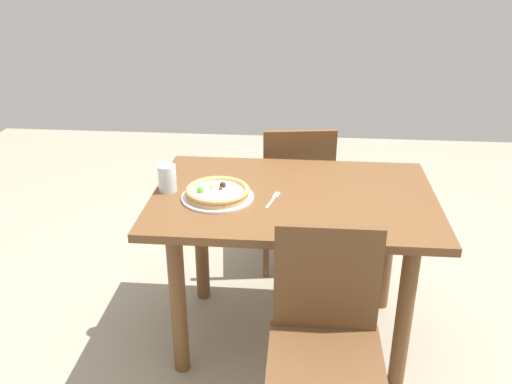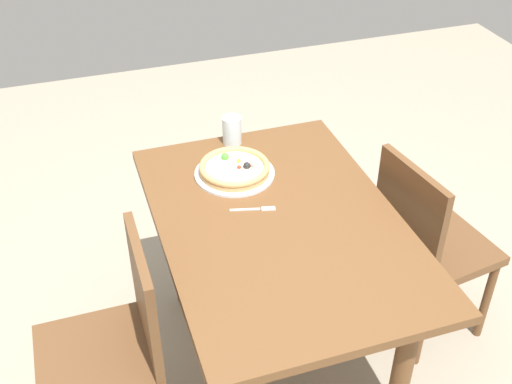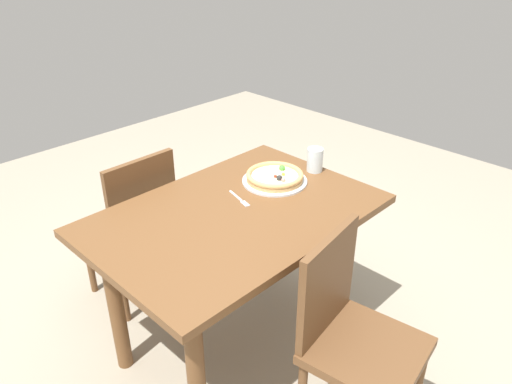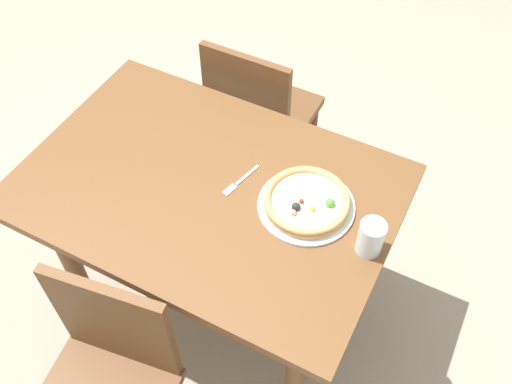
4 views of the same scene
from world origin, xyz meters
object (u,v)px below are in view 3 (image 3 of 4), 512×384
plate (275,181)px  pizza (275,176)px  drinking_glass (315,160)px  chair_near (134,223)px  chair_far (352,334)px  dining_table (236,235)px  fork (240,200)px

plate → pizza: size_ratio=1.13×
pizza → drinking_glass: bearing=165.8°
pizza → drinking_glass: (-0.23, 0.06, 0.03)m
plate → pizza: pizza is taller
chair_near → chair_far: (-0.13, 1.27, 0.00)m
dining_table → plate: bearing=-168.2°
chair_far → fork: chair_far is taller
chair_near → pizza: bearing=-51.0°
plate → chair_far: bearing=65.1°
plate → pizza: (-0.00, 0.00, 0.03)m
plate → drinking_glass: 0.24m
dining_table → pizza: (-0.32, -0.07, 0.15)m
drinking_glass → dining_table: bearing=0.9°
pizza → chair_far: bearing=65.0°
plate → fork: 0.24m
dining_table → plate: plate is taller
chair_near → pizza: 0.79m
chair_near → pizza: size_ratio=3.20×
chair_far → plate: (-0.33, -0.70, 0.28)m
plate → dining_table: bearing=11.8°
drinking_glass → pizza: bearing=-14.2°
dining_table → drinking_glass: 0.58m
fork → plate: bearing=107.0°
dining_table → drinking_glass: bearing=-179.1°
plate → chair_near: bearing=-50.9°
chair_far → pizza: 0.83m
chair_near → chair_far: size_ratio=1.00×
chair_far → fork: 0.75m
plate → pizza: bearing=141.7°
chair_near → dining_table: bearing=-78.1°
dining_table → chair_near: 0.66m
dining_table → drinking_glass: size_ratio=10.35×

